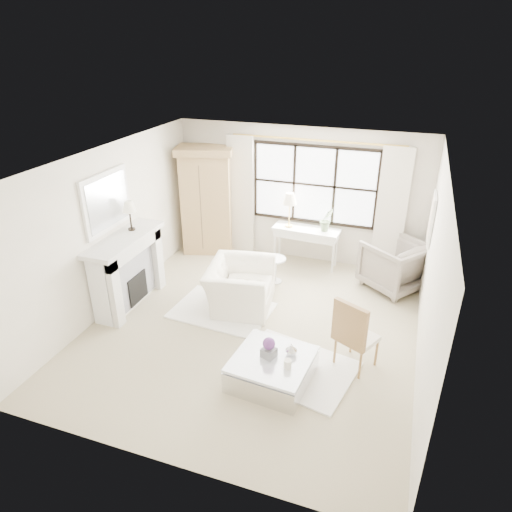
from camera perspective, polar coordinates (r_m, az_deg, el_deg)
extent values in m
plane|color=tan|center=(7.42, -0.38, -8.85)|extent=(5.50, 5.50, 0.00)
plane|color=white|center=(6.28, -0.45, 11.80)|extent=(5.50, 5.50, 0.00)
plane|color=beige|center=(9.19, 5.38, 7.58)|extent=(5.00, 0.00, 5.00)
plane|color=beige|center=(4.63, -12.20, -13.38)|extent=(5.00, 0.00, 5.00)
plane|color=white|center=(7.86, -17.87, 3.15)|extent=(0.00, 5.50, 5.50)
plane|color=beige|center=(6.44, 21.08, -2.59)|extent=(0.00, 5.50, 5.50)
cube|color=white|center=(9.03, 7.28, 8.83)|extent=(2.40, 0.02, 1.50)
cylinder|color=gold|center=(8.76, 7.52, 14.16)|extent=(3.30, 0.04, 0.04)
cube|color=beige|center=(9.48, -1.90, 7.53)|extent=(0.55, 0.10, 2.47)
cube|color=silver|center=(8.91, 16.52, 5.21)|extent=(0.55, 0.10, 2.47)
cube|color=silver|center=(8.06, -15.93, -2.00)|extent=(0.34, 1.50, 1.18)
cube|color=#A5A5AC|center=(8.00, -14.87, -2.57)|extent=(0.03, 1.22, 0.97)
cube|color=black|center=(8.09, -14.65, -3.89)|extent=(0.06, 0.52, 0.50)
cube|color=silver|center=(7.77, -16.25, 2.06)|extent=(0.58, 1.66, 0.08)
cube|color=white|center=(7.68, -18.19, 6.49)|extent=(0.05, 1.15, 0.95)
cube|color=silver|center=(7.66, -18.00, 6.47)|extent=(0.02, 1.00, 0.80)
cube|color=white|center=(7.91, 21.11, 4.34)|extent=(0.04, 0.62, 0.82)
cube|color=beige|center=(7.91, 20.97, 4.37)|extent=(0.01, 0.52, 0.72)
cylinder|color=black|center=(7.99, -15.27, 3.27)|extent=(0.12, 0.12, 0.03)
cylinder|color=black|center=(7.93, -15.41, 4.37)|extent=(0.03, 0.03, 0.30)
cone|color=beige|center=(7.85, -15.62, 6.00)|extent=(0.22, 0.22, 0.18)
cube|color=tan|center=(9.61, -6.13, 6.49)|extent=(1.13, 0.85, 2.10)
cube|color=tan|center=(9.29, -6.46, 13.00)|extent=(1.27, 0.98, 0.14)
cube|color=silver|center=(9.07, 6.28, 2.75)|extent=(1.26, 0.48, 0.14)
cube|color=silver|center=(9.03, 6.31, 3.27)|extent=(1.32, 0.53, 0.06)
cylinder|color=gold|center=(9.08, 4.13, 3.80)|extent=(0.14, 0.14, 0.03)
cylinder|color=gold|center=(8.99, 4.18, 5.24)|extent=(0.02, 0.02, 0.46)
cone|color=#FEF0D0|center=(8.88, 4.25, 7.17)|extent=(0.28, 0.28, 0.22)
imported|color=#5C744D|center=(8.88, 8.79, 4.51)|extent=(0.32, 0.31, 0.46)
cylinder|color=silver|center=(8.67, 2.36, -3.18)|extent=(0.26, 0.26, 0.03)
cylinder|color=silver|center=(8.55, 2.39, -1.81)|extent=(0.06, 0.06, 0.44)
cylinder|color=white|center=(8.44, 2.42, -0.37)|extent=(0.40, 0.40, 0.03)
cube|color=white|center=(7.82, -4.27, -6.78)|extent=(1.68, 1.25, 0.03)
cube|color=white|center=(6.63, 4.86, -13.74)|extent=(1.80, 1.49, 0.03)
imported|color=white|center=(7.76, -2.01, -3.78)|extent=(1.20, 1.33, 0.77)
imported|color=gray|center=(8.67, 16.94, -1.08)|extent=(1.39, 1.38, 0.91)
cube|color=silver|center=(6.55, 12.54, -9.96)|extent=(0.64, 0.63, 0.07)
cube|color=#A67A45|center=(6.21, 11.62, -8.49)|extent=(0.45, 0.26, 0.60)
cube|color=silver|center=(6.33, 2.01, -14.14)|extent=(1.09, 1.09, 0.32)
cube|color=silver|center=(6.21, 2.04, -12.74)|extent=(1.09, 1.09, 0.04)
cube|color=slate|center=(6.17, 1.61, -11.97)|extent=(0.22, 0.22, 0.13)
sphere|color=#5F2E75|center=(6.08, 1.63, -10.88)|extent=(0.17, 0.17, 0.17)
cylinder|color=white|center=(6.01, 3.97, -13.31)|extent=(0.10, 0.10, 0.12)
imported|color=silver|center=(6.21, 4.44, -11.58)|extent=(0.16, 0.16, 0.17)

